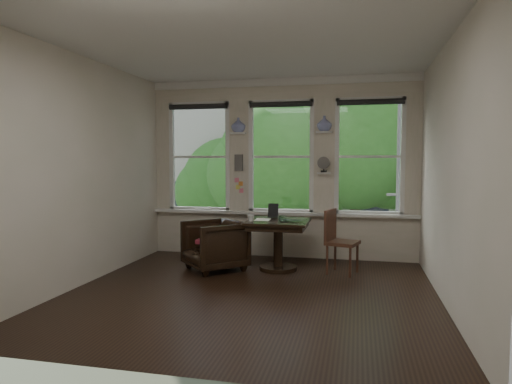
% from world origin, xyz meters
% --- Properties ---
extents(ground, '(4.50, 4.50, 0.00)m').
position_xyz_m(ground, '(0.00, 0.00, 0.00)').
color(ground, black).
rests_on(ground, ground).
extents(ceiling, '(4.50, 4.50, 0.00)m').
position_xyz_m(ceiling, '(0.00, 0.00, 3.00)').
color(ceiling, silver).
rests_on(ceiling, ground).
extents(wall_back, '(4.50, 0.00, 4.50)m').
position_xyz_m(wall_back, '(0.00, 2.25, 1.50)').
color(wall_back, beige).
rests_on(wall_back, ground).
extents(wall_front, '(4.50, 0.00, 4.50)m').
position_xyz_m(wall_front, '(0.00, -2.25, 1.50)').
color(wall_front, beige).
rests_on(wall_front, ground).
extents(wall_left, '(0.00, 4.50, 4.50)m').
position_xyz_m(wall_left, '(-2.25, 0.00, 1.50)').
color(wall_left, beige).
rests_on(wall_left, ground).
extents(wall_right, '(0.00, 4.50, 4.50)m').
position_xyz_m(wall_right, '(2.25, 0.00, 1.50)').
color(wall_right, beige).
rests_on(wall_right, ground).
extents(window_left, '(1.10, 0.12, 1.90)m').
position_xyz_m(window_left, '(-1.45, 2.25, 1.70)').
color(window_left, white).
rests_on(window_left, ground).
extents(window_center, '(1.10, 0.12, 1.90)m').
position_xyz_m(window_center, '(0.00, 2.25, 1.70)').
color(window_center, white).
rests_on(window_center, ground).
extents(window_right, '(1.10, 0.12, 1.90)m').
position_xyz_m(window_right, '(1.45, 2.25, 1.70)').
color(window_right, white).
rests_on(window_right, ground).
extents(shelf_left, '(0.26, 0.16, 0.03)m').
position_xyz_m(shelf_left, '(-0.72, 2.15, 2.10)').
color(shelf_left, white).
rests_on(shelf_left, ground).
extents(shelf_right, '(0.26, 0.16, 0.03)m').
position_xyz_m(shelf_right, '(0.72, 2.15, 2.10)').
color(shelf_right, white).
rests_on(shelf_right, ground).
extents(intercom, '(0.14, 0.06, 0.28)m').
position_xyz_m(intercom, '(-0.72, 2.18, 1.60)').
color(intercom, '#59544F').
rests_on(intercom, ground).
extents(sticky_notes, '(0.16, 0.01, 0.24)m').
position_xyz_m(sticky_notes, '(-0.72, 2.19, 1.25)').
color(sticky_notes, pink).
rests_on(sticky_notes, ground).
extents(desk_fan, '(0.20, 0.20, 0.24)m').
position_xyz_m(desk_fan, '(0.72, 2.13, 1.53)').
color(desk_fan, '#59544F').
rests_on(desk_fan, ground).
extents(vase_left, '(0.24, 0.24, 0.25)m').
position_xyz_m(vase_left, '(-0.72, 2.15, 2.24)').
color(vase_left, white).
rests_on(vase_left, shelf_left).
extents(vase_right, '(0.24, 0.24, 0.25)m').
position_xyz_m(vase_right, '(0.72, 2.15, 2.24)').
color(vase_right, white).
rests_on(vase_right, shelf_right).
extents(table, '(0.90, 0.90, 0.75)m').
position_xyz_m(table, '(0.12, 1.25, 0.38)').
color(table, black).
rests_on(table, ground).
extents(armchair_left, '(1.14, 1.14, 0.75)m').
position_xyz_m(armchair_left, '(-0.81, 1.05, 0.37)').
color(armchair_left, black).
rests_on(armchair_left, ground).
extents(cushion_red, '(0.45, 0.45, 0.06)m').
position_xyz_m(cushion_red, '(-0.81, 1.05, 0.45)').
color(cushion_red, maroon).
rests_on(cushion_red, armchair_left).
extents(side_chair_right, '(0.52, 0.52, 0.92)m').
position_xyz_m(side_chair_right, '(1.07, 1.24, 0.46)').
color(side_chair_right, '#472919').
rests_on(side_chair_right, ground).
extents(laptop, '(0.40, 0.35, 0.03)m').
position_xyz_m(laptop, '(0.30, 1.12, 0.76)').
color(laptop, black).
rests_on(laptop, table).
extents(mug, '(0.13, 0.13, 0.10)m').
position_xyz_m(mug, '(-0.25, 1.05, 0.80)').
color(mug, white).
rests_on(mug, table).
extents(drinking_glass, '(0.13, 0.13, 0.09)m').
position_xyz_m(drinking_glass, '(0.21, 1.07, 0.79)').
color(drinking_glass, white).
rests_on(drinking_glass, table).
extents(tablet, '(0.16, 0.08, 0.22)m').
position_xyz_m(tablet, '(-0.01, 1.55, 0.86)').
color(tablet, black).
rests_on(tablet, table).
extents(papers, '(0.24, 0.31, 0.00)m').
position_xyz_m(papers, '(-0.12, 1.27, 0.75)').
color(papers, silver).
rests_on(papers, table).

